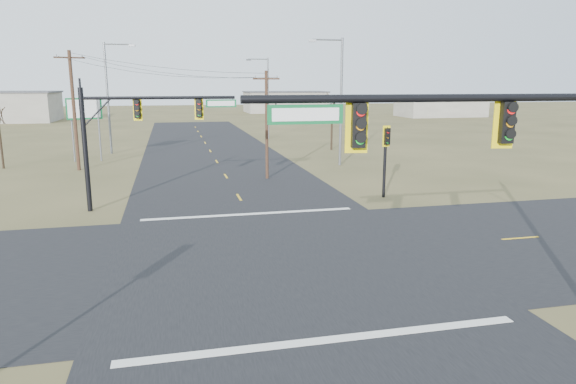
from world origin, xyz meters
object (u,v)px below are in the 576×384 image
object	(u,v)px
highway_sign	(85,117)
streetlight_b	(266,94)
utility_pole_near	(267,123)
streetlight_c	(110,92)
mast_arm_near	(518,155)
utility_pole_far	(74,109)
bare_tree_c	(332,103)
streetlight_a	(339,95)
mast_arm_far	(138,122)
pedestal_signal_ne	(386,146)

from	to	relation	value
highway_sign	streetlight_b	xyz separation A→B (m)	(20.44, 16.56, 1.71)
utility_pole_near	streetlight_c	world-z (taller)	streetlight_c
mast_arm_near	streetlight_c	world-z (taller)	streetlight_c
utility_pole_far	streetlight_c	world-z (taller)	streetlight_c
utility_pole_near	streetlight_b	xyz separation A→B (m)	(5.44, 29.27, 1.62)
utility_pole_far	bare_tree_c	distance (m)	26.65
streetlight_a	mast_arm_far	bearing A→B (deg)	-128.34
utility_pole_near	utility_pole_far	size ratio (longest dim) A/B	0.83
mast_arm_near	bare_tree_c	xyz separation A→B (m)	(8.77, 43.16, -0.26)
utility_pole_far	bare_tree_c	xyz separation A→B (m)	(25.34, 8.25, 0.06)
streetlight_c	highway_sign	bearing A→B (deg)	-101.77
pedestal_signal_ne	streetlight_a	distance (m)	13.90
utility_pole_far	bare_tree_c	bearing A→B (deg)	18.02
utility_pole_near	highway_sign	distance (m)	19.67
pedestal_signal_ne	highway_sign	world-z (taller)	highway_sign
streetlight_c	bare_tree_c	world-z (taller)	streetlight_c
streetlight_a	streetlight_b	xyz separation A→B (m)	(-2.01, 24.15, -0.33)
streetlight_c	utility_pole_far	bearing A→B (deg)	-93.09
utility_pole_near	utility_pole_far	world-z (taller)	utility_pole_far
utility_pole_near	bare_tree_c	distance (m)	18.92
mast_arm_far	streetlight_c	world-z (taller)	streetlight_c
utility_pole_far	highway_sign	size ratio (longest dim) A/B	1.67
pedestal_signal_ne	utility_pole_far	world-z (taller)	utility_pole_far
pedestal_signal_ne	highway_sign	xyz separation A→B (m)	(-21.21, 21.13, 0.85)
streetlight_a	utility_pole_far	bearing A→B (deg)	-172.95
utility_pole_near	utility_pole_far	distance (m)	16.87
bare_tree_c	streetlight_b	bearing A→B (deg)	109.91
mast_arm_far	mast_arm_near	bearing A→B (deg)	-38.10
utility_pole_near	streetlight_c	xyz separation A→B (m)	(-13.16, 18.13, 2.09)
mast_arm_near	mast_arm_far	size ratio (longest dim) A/B	1.24
mast_arm_far	pedestal_signal_ne	size ratio (longest dim) A/B	1.88
mast_arm_near	streetlight_a	size ratio (longest dim) A/B	0.98
streetlight_c	utility_pole_near	bearing A→B (deg)	-47.01
streetlight_c	bare_tree_c	distance (m)	23.61
utility_pole_near	mast_arm_far	bearing A→B (deg)	-138.77
bare_tree_c	streetlight_c	bearing A→B (deg)	174.43
utility_pole_far	streetlight_a	size ratio (longest dim) A/B	0.89
highway_sign	streetlight_c	xyz separation A→B (m)	(1.84, 5.41, 2.18)
mast_arm_near	streetlight_a	bearing A→B (deg)	89.21
mast_arm_near	utility_pole_far	world-z (taller)	utility_pole_far
utility_pole_near	streetlight_c	distance (m)	22.50
mast_arm_far	streetlight_b	distance (m)	39.93
streetlight_c	bare_tree_c	xyz separation A→B (m)	(23.47, -2.29, -1.19)
pedestal_signal_ne	streetlight_b	size ratio (longest dim) A/B	0.44
mast_arm_far	streetlight_a	distance (m)	21.06
highway_sign	streetlight_b	distance (m)	26.36
utility_pole_far	streetlight_c	distance (m)	10.77
pedestal_signal_ne	streetlight_a	world-z (taller)	streetlight_a
mast_arm_near	pedestal_signal_ne	size ratio (longest dim) A/B	2.33
utility_pole_near	utility_pole_far	xyz separation A→B (m)	(-15.04, 7.59, 0.84)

